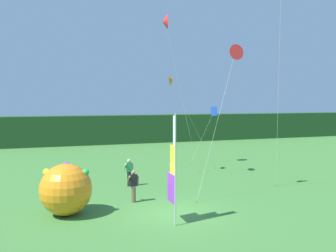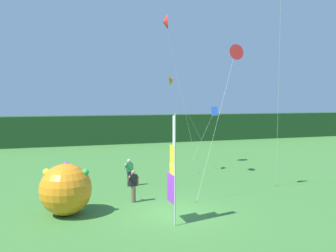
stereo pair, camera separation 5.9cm
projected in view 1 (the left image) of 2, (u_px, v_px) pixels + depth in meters
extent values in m
plane|color=#3D7533|center=(174.00, 214.00, 15.90)|extent=(120.00, 120.00, 0.00)
cube|color=#1E421E|center=(98.00, 130.00, 41.48)|extent=(80.00, 2.40, 3.36)
cylinder|color=#B7B7BC|center=(175.00, 170.00, 14.24)|extent=(0.06, 0.06, 4.58)
cube|color=purple|center=(171.00, 188.00, 14.79)|extent=(0.02, 0.97, 1.22)
cube|color=yellow|center=(173.00, 160.00, 14.53)|extent=(0.02, 0.60, 1.22)
cube|color=white|center=(174.00, 131.00, 14.27)|extent=(0.02, 0.23, 1.22)
cylinder|color=black|center=(129.00, 179.00, 21.05)|extent=(0.22, 0.22, 0.89)
cube|color=#2D8E4C|center=(129.00, 167.00, 21.00)|extent=(0.36, 0.20, 0.53)
sphere|color=beige|center=(129.00, 161.00, 20.97)|extent=(0.20, 0.20, 0.20)
cylinder|color=beige|center=(125.00, 166.00, 20.98)|extent=(0.09, 0.48, 0.42)
cylinder|color=beige|center=(133.00, 168.00, 21.08)|extent=(0.09, 0.14, 0.56)
cylinder|color=brown|center=(134.00, 194.00, 17.71)|extent=(0.22, 0.22, 0.83)
cube|color=black|center=(134.00, 180.00, 17.66)|extent=(0.36, 0.20, 0.57)
sphere|color=#A37556|center=(133.00, 172.00, 17.63)|extent=(0.20, 0.20, 0.20)
cylinder|color=#A37556|center=(129.00, 179.00, 17.64)|extent=(0.09, 0.48, 0.42)
cylinder|color=#A37556|center=(138.00, 181.00, 17.74)|extent=(0.09, 0.14, 0.56)
sphere|color=orange|center=(66.00, 190.00, 15.69)|extent=(2.30, 2.30, 2.30)
sphere|color=yellow|center=(47.00, 172.00, 15.65)|extent=(0.32, 0.32, 0.32)
sphere|color=green|center=(85.00, 172.00, 15.71)|extent=(0.32, 0.32, 0.32)
sphere|color=purple|center=(66.00, 166.00, 16.24)|extent=(0.32, 0.32, 0.32)
cylinder|color=brown|center=(215.00, 168.00, 26.46)|extent=(0.03, 0.03, 0.08)
cylinder|color=silver|center=(194.00, 127.00, 25.18)|extent=(3.85, 0.96, 6.49)
cone|color=orange|center=(171.00, 80.00, 23.89)|extent=(0.63, 0.83, 0.78)
cylinder|color=brown|center=(198.00, 173.00, 24.84)|extent=(0.03, 0.03, 0.08)
cylinder|color=silver|center=(183.00, 102.00, 23.30)|extent=(2.98, 1.54, 9.95)
cone|color=red|center=(165.00, 22.00, 21.76)|extent=(0.52, 0.93, 0.88)
cylinder|color=brown|center=(196.00, 202.00, 17.71)|extent=(0.03, 0.03, 0.08)
cylinder|color=silver|center=(216.00, 125.00, 18.37)|extent=(2.68, 1.11, 7.67)
cone|color=red|center=(235.00, 53.00, 19.03)|extent=(0.86, 0.42, 0.88)
cylinder|color=brown|center=(190.00, 163.00, 28.72)|extent=(0.03, 0.03, 0.08)
cylinder|color=silver|center=(202.00, 137.00, 28.63)|extent=(1.85, 0.49, 4.26)
cube|color=blue|center=(214.00, 111.00, 28.55)|extent=(0.72, 0.68, 0.79)
cylinder|color=brown|center=(276.00, 185.00, 21.15)|extent=(0.03, 0.03, 0.08)
cylinder|color=silver|center=(278.00, 89.00, 19.38)|extent=(1.64, 2.36, 11.42)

